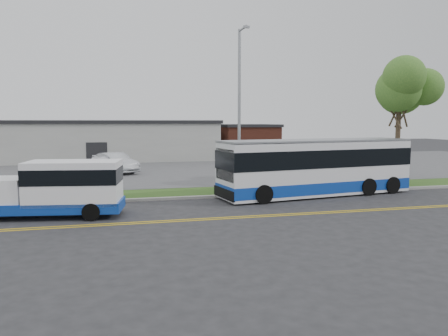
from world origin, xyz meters
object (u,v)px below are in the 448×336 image
object	(u,v)px
streetlight_near	(240,105)
shuttle_bus	(60,187)
parked_car_b	(100,165)
parked_car_a	(115,163)
transit_bus	(316,167)
tree_east	(400,91)

from	to	relation	value
streetlight_near	shuttle_bus	distance (m)	11.40
parked_car_b	parked_car_a	bearing A→B (deg)	40.78
transit_bus	parked_car_a	xyz separation A→B (m)	(-11.24, 13.24, -0.71)
shuttle_bus	parked_car_a	bearing A→B (deg)	90.09
tree_east	parked_car_a	distance (m)	21.87
tree_east	transit_bus	bearing A→B (deg)	-161.08
parked_car_a	parked_car_b	xyz separation A→B (m)	(-1.16, -0.87, -0.11)
streetlight_near	tree_east	bearing A→B (deg)	1.42
shuttle_bus	transit_bus	xyz separation A→B (m)	(13.66, 2.50, 0.29)
shuttle_bus	transit_bus	bearing A→B (deg)	19.18
tree_east	parked_car_b	bearing A→B (deg)	152.81
transit_bus	parked_car_b	size ratio (longest dim) A/B	2.44
tree_east	parked_car_b	distance (m)	22.48
shuttle_bus	parked_car_a	xyz separation A→B (m)	(2.42, 15.74, -0.42)
tree_east	parked_car_b	world-z (taller)	tree_east
streetlight_near	parked_car_b	bearing A→B (deg)	129.38
tree_east	parked_car_a	size ratio (longest dim) A/B	1.69
shuttle_bus	parked_car_a	distance (m)	15.93
transit_bus	streetlight_near	bearing A→B (deg)	143.38
parked_car_a	tree_east	bearing A→B (deg)	-60.00
streetlight_near	transit_bus	distance (m)	5.79
parked_car_a	parked_car_b	size ratio (longest dim) A/B	1.02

